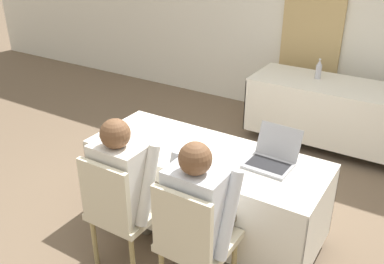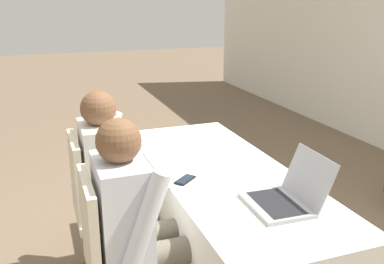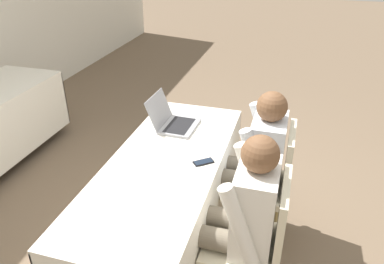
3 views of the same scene
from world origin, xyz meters
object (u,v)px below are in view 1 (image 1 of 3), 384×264
object	(u,v)px
chair_near_left	(119,208)
chair_near_right	(193,239)
laptop	(271,158)
cell_phone	(194,168)
person_white_shirt	(201,209)
person_checkered_shirt	(127,182)
water_bottle	(319,70)

from	to	relation	value
chair_near_left	chair_near_right	xyz separation A→B (m)	(0.60, 0.00, 0.00)
laptop	chair_near_left	size ratio (longest dim) A/B	0.38
cell_phone	person_white_shirt	distance (m)	0.40
cell_phone	chair_near_right	xyz separation A→B (m)	(0.24, -0.41, -0.22)
person_checkered_shirt	chair_near_right	bearing A→B (deg)	170.18
water_bottle	chair_near_right	bearing A→B (deg)	-88.05
cell_phone	person_checkered_shirt	distance (m)	0.48
cell_phone	person_white_shirt	world-z (taller)	person_white_shirt
cell_phone	water_bottle	distance (m)	2.37
chair_near_left	laptop	bearing A→B (deg)	-135.80
water_bottle	person_white_shirt	xyz separation A→B (m)	(0.09, -2.67, -0.16)
laptop	water_bottle	distance (m)	2.03
laptop	person_checkered_shirt	distance (m)	1.03
chair_near_right	person_checkered_shirt	world-z (taller)	person_checkered_shirt
person_white_shirt	water_bottle	bearing A→B (deg)	-87.97
chair_near_right	chair_near_left	bearing A→B (deg)	0.00
laptop	water_bottle	xyz separation A→B (m)	(-0.28, 2.01, 0.05)
cell_phone	person_checkered_shirt	size ratio (longest dim) A/B	0.12
cell_phone	person_checkered_shirt	xyz separation A→B (m)	(-0.36, -0.31, -0.06)
laptop	cell_phone	world-z (taller)	laptop
water_bottle	person_checkered_shirt	xyz separation A→B (m)	(-0.50, -2.67, -0.16)
water_bottle	person_checkered_shirt	distance (m)	2.72
cell_phone	chair_near_right	bearing A→B (deg)	-99.48
person_checkered_shirt	cell_phone	bearing A→B (deg)	-139.22
chair_near_right	person_white_shirt	world-z (taller)	person_white_shirt
chair_near_right	cell_phone	bearing A→B (deg)	-59.60
water_bottle	laptop	bearing A→B (deg)	-82.03
water_bottle	chair_near_right	world-z (taller)	water_bottle
laptop	water_bottle	bearing A→B (deg)	99.96
cell_phone	person_white_shirt	xyz separation A→B (m)	(0.24, -0.31, -0.06)
chair_near_right	person_checkered_shirt	size ratio (longest dim) A/B	0.78
cell_phone	water_bottle	xyz separation A→B (m)	(0.15, 2.36, 0.10)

